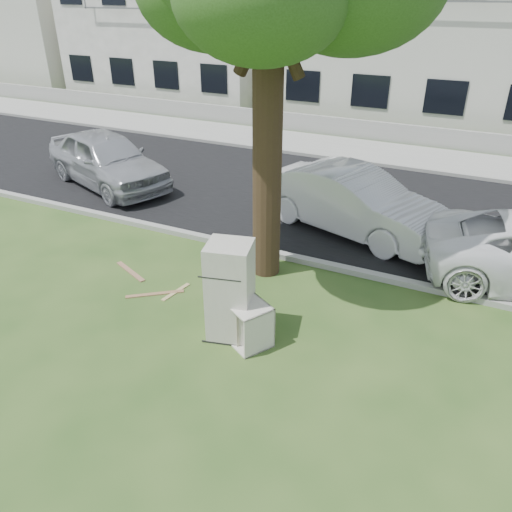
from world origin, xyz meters
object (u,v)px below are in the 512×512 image
at_px(cabinet, 244,320).
at_px(car_left, 107,159).
at_px(fridge, 230,291).
at_px(car_center, 353,201).

distance_m(cabinet, car_left, 8.34).
bearing_deg(cabinet, fridge, -152.39).
bearing_deg(car_left, fridge, -105.18).
bearing_deg(car_center, car_left, 107.56).
bearing_deg(cabinet, car_center, 115.82).
bearing_deg(car_left, car_center, -69.15).
bearing_deg(fridge, cabinet, -16.70).
distance_m(fridge, cabinet, 0.54).
bearing_deg(cabinet, car_left, 175.53).
distance_m(fridge, car_center, 4.82).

